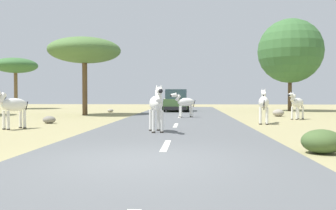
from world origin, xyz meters
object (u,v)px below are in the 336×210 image
rock_1 (110,111)px  zebra_4 (185,102)px  tree_1 (85,51)px  rock_4 (49,120)px  tree_3 (290,51)px  bush_0 (322,141)px  zebra_2 (12,105)px  zebra_3 (297,103)px  car_1 (174,100)px  zebra_1 (264,103)px  car_0 (176,101)px  zebra_0 (157,104)px  tree_2 (16,66)px  rock_3 (278,113)px

rock_1 → zebra_4: bearing=-48.7°
tree_1 → rock_4: (0.43, -7.05, -4.10)m
tree_1 → tree_3: size_ratio=0.67×
tree_1 → bush_0: 18.48m
zebra_2 → zebra_3: 14.15m
zebra_3 → car_1: size_ratio=0.35×
zebra_1 → car_0: size_ratio=0.40×
tree_3 → rock_1: size_ratio=16.21×
zebra_1 → car_1: car_1 is taller
zebra_0 → zebra_2: (-5.72, 1.17, -0.08)m
rock_1 → zebra_3: bearing=-31.7°
tree_2 → bush_0: tree_2 is taller
zebra_2 → bush_0: zebra_2 is taller
tree_3 → rock_3: bearing=-110.0°
zebra_2 → zebra_4: 9.65m
zebra_1 → car_1: 20.48m
zebra_2 → rock_4: (0.29, 2.88, -0.76)m
zebra_2 → bush_0: (9.85, -5.09, -0.66)m
rock_3 → zebra_1: bearing=-109.6°
zebra_2 → tree_1: size_ratio=0.30×
zebra_3 → rock_1: 14.06m
car_0 → bush_0: bearing=101.5°
zebra_4 → car_1: (-1.36, 15.99, -0.06)m
rock_1 → tree_3: bearing=12.8°
tree_3 → rock_3: tree_3 is taller
car_1 → tree_1: size_ratio=0.85×
zebra_0 → car_1: bearing=-102.5°
zebra_2 → rock_4: bearing=-66.4°
tree_1 → rock_1: size_ratio=10.82×
car_1 → rock_1: bearing=-115.4°
bush_0 → rock_1: size_ratio=1.92×
rock_3 → zebra_3: bearing=-84.0°
zebra_1 → tree_2: tree_2 is taller
tree_2 → zebra_1: bearing=-39.9°
tree_2 → tree_3: size_ratio=0.64×
zebra_3 → car_1: (-7.46, 16.74, -0.05)m
rock_4 → tree_2: bearing=120.9°
tree_3 → rock_4: tree_3 is taller
tree_2 → zebra_0: bearing=-53.6°
rock_4 → car_1: bearing=76.4°
car_1 → rock_1: size_ratio=9.15×
zebra_1 → zebra_3: (2.41, 3.11, -0.08)m
zebra_2 → zebra_3: (12.65, 6.34, -0.03)m
car_0 → rock_3: 8.89m
tree_1 → tree_2: bearing=134.0°
zebra_2 → bush_0: bearing=-178.1°
rock_1 → tree_1: bearing=-102.7°
zebra_0 → tree_3: bearing=-131.3°
zebra_0 → rock_3: 12.29m
tree_3 → rock_4: (-14.93, -14.13, -4.85)m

